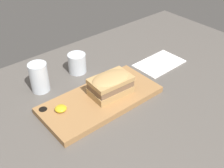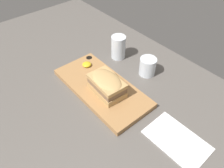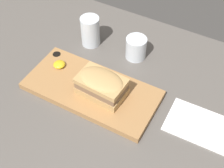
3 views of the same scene
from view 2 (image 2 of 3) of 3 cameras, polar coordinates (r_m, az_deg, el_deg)
dining_table at (r=82.63cm, az=-5.33°, el=-3.45°), size 156.23×91.88×2.00cm
serving_board at (r=83.26cm, az=-2.81°, el=-0.83°), size 39.39×18.55×2.08cm
sandwich at (r=77.35cm, az=-1.38°, el=-0.06°), size 13.95×9.16×7.12cm
mustard_dollop at (r=91.38cm, az=-6.60°, el=5.11°), size 3.68×3.68×1.47cm
water_glass at (r=97.06cm, az=1.67°, el=9.26°), size 6.28×6.28×10.34cm
wine_glass at (r=89.62cm, az=9.27°, el=4.43°), size 6.69×6.69×7.38cm
napkin at (r=72.43cm, az=16.57°, el=-13.89°), size 19.30×12.47×0.40cm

